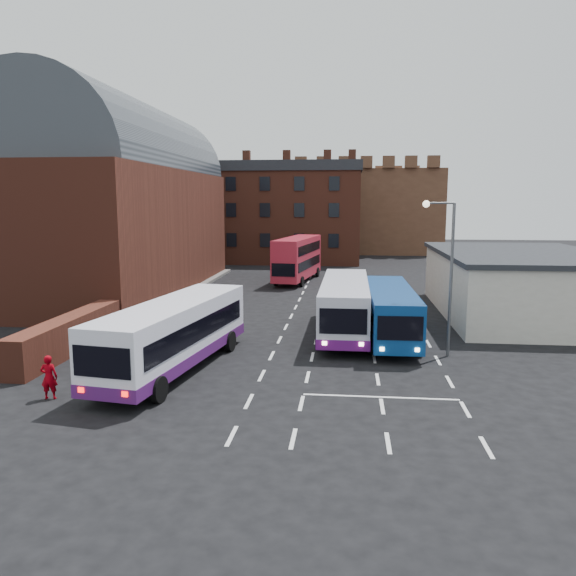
# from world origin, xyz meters

# --- Properties ---
(ground) EXTENTS (180.00, 180.00, 0.00)m
(ground) POSITION_xyz_m (0.00, 0.00, 0.00)
(ground) COLOR black
(railway_station) EXTENTS (12.00, 28.00, 16.00)m
(railway_station) POSITION_xyz_m (-15.50, 21.00, 7.64)
(railway_station) COLOR #602B1E
(railway_station) RESTS_ON ground
(forecourt_wall) EXTENTS (1.20, 10.00, 1.80)m
(forecourt_wall) POSITION_xyz_m (-10.20, 2.00, 0.90)
(forecourt_wall) COLOR #602B1E
(forecourt_wall) RESTS_ON ground
(cream_building) EXTENTS (10.40, 16.40, 4.25)m
(cream_building) POSITION_xyz_m (15.00, 14.00, 2.16)
(cream_building) COLOR beige
(cream_building) RESTS_ON ground
(brick_terrace) EXTENTS (22.00, 10.00, 11.00)m
(brick_terrace) POSITION_xyz_m (-6.00, 46.00, 5.50)
(brick_terrace) COLOR brown
(brick_terrace) RESTS_ON ground
(castle_keep) EXTENTS (22.00, 22.00, 12.00)m
(castle_keep) POSITION_xyz_m (6.00, 66.00, 6.00)
(castle_keep) COLOR brown
(castle_keep) RESTS_ON ground
(bus_white_outbound) EXTENTS (4.23, 11.55, 3.08)m
(bus_white_outbound) POSITION_xyz_m (-4.01, -0.34, 1.82)
(bus_white_outbound) COLOR white
(bus_white_outbound) RESTS_ON ground
(bus_white_inbound) EXTENTS (2.90, 11.23, 3.06)m
(bus_white_inbound) POSITION_xyz_m (3.53, 7.41, 1.81)
(bus_white_inbound) COLOR silver
(bus_white_inbound) RESTS_ON ground
(bus_blue) EXTENTS (2.74, 10.39, 2.82)m
(bus_blue) POSITION_xyz_m (5.99, 6.45, 1.67)
(bus_blue) COLOR navy
(bus_blue) RESTS_ON ground
(bus_red_double) EXTENTS (3.85, 10.57, 4.14)m
(bus_red_double) POSITION_xyz_m (-1.05, 28.31, 2.20)
(bus_red_double) COLOR #B52033
(bus_red_double) RESTS_ON ground
(street_lamp) EXTENTS (1.54, 0.33, 7.55)m
(street_lamp) POSITION_xyz_m (8.34, 3.25, 4.56)
(street_lamp) COLOR #56585B
(street_lamp) RESTS_ON ground
(pedestrian_red) EXTENTS (0.69, 0.51, 1.73)m
(pedestrian_red) POSITION_xyz_m (-7.65, -4.53, 0.86)
(pedestrian_red) COLOR #88000A
(pedestrian_red) RESTS_ON ground
(pedestrian_beige) EXTENTS (0.87, 0.74, 1.57)m
(pedestrian_beige) POSITION_xyz_m (-5.65, -2.50, 0.78)
(pedestrian_beige) COLOR #D0B885
(pedestrian_beige) RESTS_ON ground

